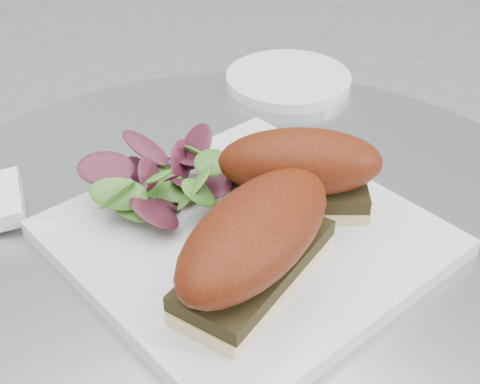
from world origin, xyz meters
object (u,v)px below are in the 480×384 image
(sandwich_left, at_px, (256,242))
(saucer, at_px, (288,80))
(sandwich_right, at_px, (300,170))
(plate, at_px, (246,238))

(sandwich_left, relative_size, saucer, 1.21)
(sandwich_left, distance_m, sandwich_right, 0.11)
(saucer, bearing_deg, sandwich_left, -136.36)
(saucer, bearing_deg, plate, -138.98)
(plate, xyz_separation_m, sandwich_left, (-0.04, -0.05, 0.05))
(plate, distance_m, sandwich_left, 0.08)
(sandwich_right, xyz_separation_m, saucer, (0.18, 0.21, -0.05))
(plate, height_order, sandwich_left, sandwich_left)
(sandwich_left, bearing_deg, saucer, 25.91)
(sandwich_right, distance_m, saucer, 0.29)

